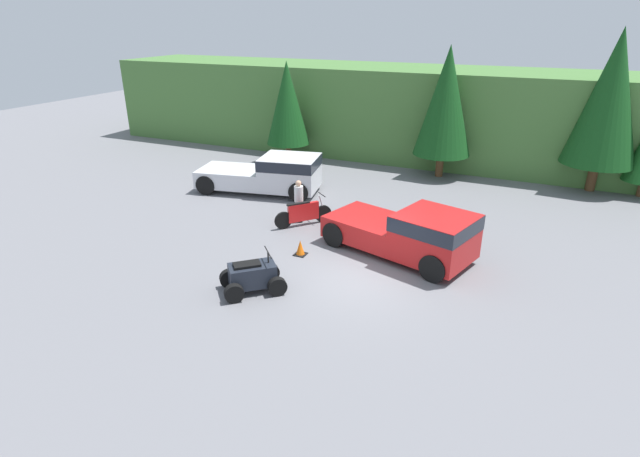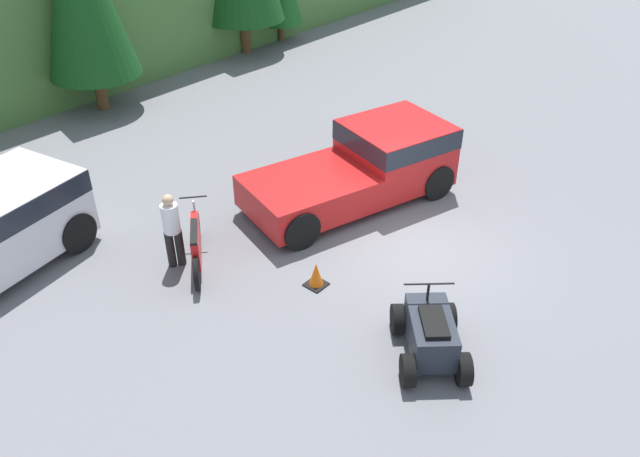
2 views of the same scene
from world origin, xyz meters
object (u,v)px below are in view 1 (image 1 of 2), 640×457
Objects in this scene: pickup_truck_red at (412,232)px; dirt_bike at (303,214)px; pickup_truck_second at (271,173)px; quad_atv at (252,277)px; rider_person at (299,199)px; traffic_cone at (300,248)px.

pickup_truck_red is 2.92× the size of dirt_bike.
dirt_bike is at bearing -176.37° from pickup_truck_red.
quad_atv is at bearing -75.18° from pickup_truck_second.
pickup_truck_second reaches higher than dirt_bike.
quad_atv is 1.24× the size of rider_person.
pickup_truck_second is at bearing 127.88° from traffic_cone.
rider_person is at bearing 117.45° from traffic_cone.
rider_person is at bearing -55.34° from pickup_truck_second.
dirt_bike is 0.89× the size of quad_atv.
rider_person is (-4.98, 1.35, -0.00)m from pickup_truck_red.
rider_person is (-1.24, 5.60, 0.47)m from quad_atv.
rider_person reaches higher than traffic_cone.
traffic_cone is (1.08, -2.46, -0.25)m from dirt_bike.
pickup_truck_red is 5.69m from quad_atv.
pickup_truck_second is 4.47m from dirt_bike.
rider_person reaches higher than quad_atv.
quad_atv is (0.89, -5.31, -0.02)m from dirt_bike.
pickup_truck_second is 10.97× the size of traffic_cone.
dirt_bike is 5.39m from quad_atv.
pickup_truck_second is at bearing 73.60° from quad_atv.
quad_atv is (4.11, -8.38, -0.47)m from pickup_truck_second.
pickup_truck_second reaches higher than quad_atv.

